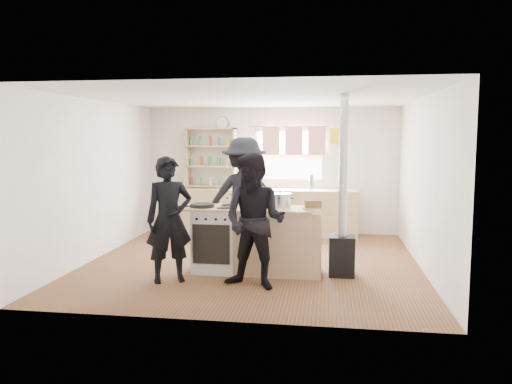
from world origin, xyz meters
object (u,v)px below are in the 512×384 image
Objects in this scene: roast_tray at (257,204)px; flue_heater at (342,230)px; thermos at (311,183)px; bread_board at (313,205)px; stockpot_counter at (281,200)px; person_near_left at (169,220)px; cooking_island at (257,240)px; person_far at (244,197)px; stockpot_stove at (236,200)px; person_near_right at (255,221)px; skillet_greens at (202,205)px.

roast_tray is 0.13× the size of flue_heater.
thermos is 2.79m from bread_board.
stockpot_counter is 0.18× the size of person_near_left.
roast_tray reaches higher than cooking_island.
stockpot_counter is 0.16× the size of person_far.
stockpot_stove is 0.69m from stockpot_counter.
person_near_left reaches higher than bread_board.
person_far is (-1.01, -1.83, -0.08)m from thermos.
person_near_right is at bearing -84.07° from cooking_island.
flue_heater reaches higher than stockpot_counter.
thermos reaches higher than skillet_greens.
person_far is at bearing 110.11° from cooking_island.
person_far is at bearing 128.41° from stockpot_counter.
flue_heater is (1.19, 0.00, 0.18)m from cooking_island.
stockpot_counter is (0.34, 0.05, 0.06)m from roast_tray.
bread_board is 0.17× the size of person_far.
person_near_left reaches higher than thermos.
stockpot_stove is 1.13m from person_near_left.
skillet_greens is 0.28× the size of person_near_left.
stockpot_counter is 0.17× the size of person_near_right.
bread_board is at bearing -4.26° from roast_tray.
skillet_greens is 0.52m from stockpot_stove.
cooking_island is 0.79× the size of flue_heater.
thermos is at bearing 76.53° from cooking_island.
person_far is (-0.42, 1.68, 0.10)m from person_near_right.
bread_board is (1.13, -0.24, -0.03)m from stockpot_stove.
thermos is 1.29× the size of stockpot_stove.
bread_board is at bearing -1.42° from cooking_island.
flue_heater reaches higher than bread_board.
roast_tray is 0.20× the size of person_near_left.
bread_board is 1.97m from person_near_left.
flue_heater is (0.53, -2.77, -0.39)m from thermos.
cooking_island is at bearing 5.72° from skillet_greens.
person_near_right reaches higher than skillet_greens.
flue_heater is (1.96, 0.08, -0.32)m from skillet_greens.
thermos reaches higher than cooking_island.
thermos is 0.92× the size of stockpot_counter.
bread_board is 0.19× the size of person_near_left.
stockpot_counter is (-0.34, -2.68, -0.01)m from thermos.
flue_heater reaches higher than roast_tray.
cooking_island is 0.51m from roast_tray.
person_near_right reaches higher than stockpot_counter.
cooking_island is 6.63× the size of stockpot_counter.
thermos is 0.85× the size of bread_board.
cooking_island is at bearing -179.85° from flue_heater.
cooking_island is 0.68m from stockpot_stove.
cooking_island is 0.94m from bread_board.
person_near_right is at bearing -37.81° from skillet_greens.
person_near_left is at bearing -162.06° from bread_board.
cooking_island is 4.24× the size of skillet_greens.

